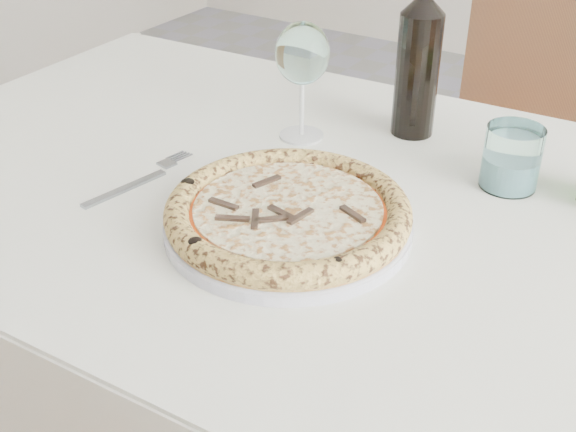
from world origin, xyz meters
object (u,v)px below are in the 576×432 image
(plate, at_px, (288,224))
(wine_glass, at_px, (302,57))
(wine_bottle, at_px, (418,62))
(chair_far, at_px, (510,127))
(pizza, at_px, (288,211))
(dining_table, at_px, (327,255))
(tumbler, at_px, (511,162))

(plate, xyz_separation_m, wine_glass, (-0.12, 0.23, 0.12))
(wine_bottle, bearing_deg, chair_far, 89.85)
(plate, relative_size, wine_glass, 1.70)
(chair_far, bearing_deg, pizza, -90.78)
(plate, distance_m, pizza, 0.02)
(dining_table, distance_m, chair_far, 0.85)
(tumbler, bearing_deg, pizza, -127.12)
(dining_table, distance_m, wine_glass, 0.28)
(wine_glass, distance_m, tumbler, 0.32)
(pizza, bearing_deg, chair_far, 89.22)
(pizza, height_order, wine_glass, wine_glass)
(chair_far, relative_size, wine_glass, 5.30)
(wine_bottle, bearing_deg, plate, -91.92)
(wine_glass, bearing_deg, plate, -62.18)
(chair_far, distance_m, pizza, 0.97)
(dining_table, bearing_deg, pizza, -90.00)
(pizza, relative_size, tumbler, 3.50)
(wine_bottle, bearing_deg, wine_glass, -142.29)
(dining_table, height_order, wine_glass, wine_glass)
(wine_glass, height_order, wine_bottle, wine_bottle)
(chair_far, bearing_deg, plate, -90.78)
(chair_far, height_order, wine_bottle, wine_bottle)
(plate, height_order, tumbler, tumbler)
(pizza, distance_m, wine_bottle, 0.35)
(chair_far, bearing_deg, wine_bottle, -90.15)
(pizza, relative_size, wine_glass, 1.68)
(chair_far, height_order, pizza, chair_far)
(wine_bottle, bearing_deg, tumbler, -26.33)
(chair_far, xyz_separation_m, wine_bottle, (-0.00, -0.60, 0.33))
(dining_table, bearing_deg, wine_glass, 132.78)
(dining_table, bearing_deg, wine_bottle, 87.27)
(dining_table, height_order, pizza, pizza)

